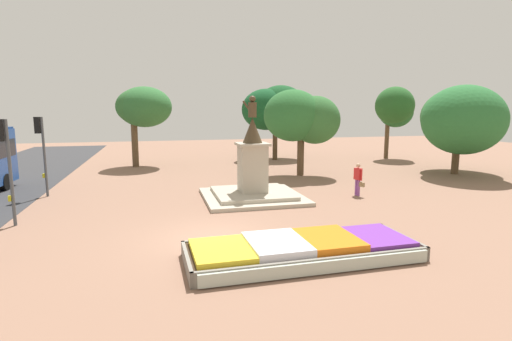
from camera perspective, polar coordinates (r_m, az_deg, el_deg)
name	(u,v)px	position (r m, az deg, el deg)	size (l,w,h in m)	color
ground_plane	(212,238)	(13.79, -6.29, -9.62)	(83.93, 83.93, 0.00)	#8C6651
flower_planter	(302,250)	(11.96, 6.66, -11.21)	(6.90, 2.72, 0.61)	#38281C
statue_monument	(253,178)	(19.35, -0.50, -1.13)	(4.71, 4.71, 4.94)	#B1A792
traffic_light_mid_block	(5,154)	(17.19, -32.18, 2.05)	(0.42, 0.31, 3.98)	#4C5156
traffic_light_far_corner	(41,142)	(22.21, -28.34, 3.55)	(0.42, 0.30, 3.95)	#4C5156
pedestrian_with_handbag	(358,178)	(20.61, 14.38, -1.00)	(0.34, 0.72, 1.64)	#8C4C99
park_tree_far_left	(143,107)	(30.98, -15.87, 8.70)	(4.04, 4.27, 5.94)	brown
park_tree_behind_statue	(395,108)	(36.44, 19.26, 8.40)	(3.42, 3.27, 6.16)	brown
park_tree_far_right	(275,109)	(34.59, 2.69, 8.80)	(5.77, 4.27, 6.29)	#4C3823
park_tree_street_side	(302,118)	(25.80, 6.53, 7.52)	(4.84, 3.83, 5.53)	brown
park_tree_mid_canopy	(461,118)	(29.66, 27.20, 6.63)	(6.09, 7.04, 5.82)	brown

